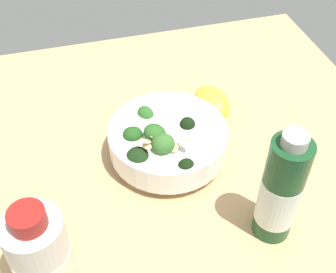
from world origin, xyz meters
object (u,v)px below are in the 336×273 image
Objects in this scene: bowl_of_broccoli at (167,139)px; lemon_wedge at (212,102)px; bottle_short at (280,193)px; bottle_tall at (40,253)px.

bowl_of_broccoli reaches higher than lemon_wedge.
bowl_of_broccoli is 12.80cm from lemon_wedge.
bowl_of_broccoli is at bearing 38.23° from lemon_wedge.
bottle_short is (-9.65, 16.26, 3.95)cm from bowl_of_broccoli.
lemon_wedge is at bearing -141.77° from bowl_of_broccoli.
bowl_of_broccoli is 24.61cm from bottle_tall.
bowl_of_broccoli is at bearing -140.86° from bottle_tall.
bottle_short is at bearing 89.20° from lemon_wedge.
bottle_tall is 0.76× the size of bottle_short.
bowl_of_broccoli is 2.26× the size of lemon_wedge.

